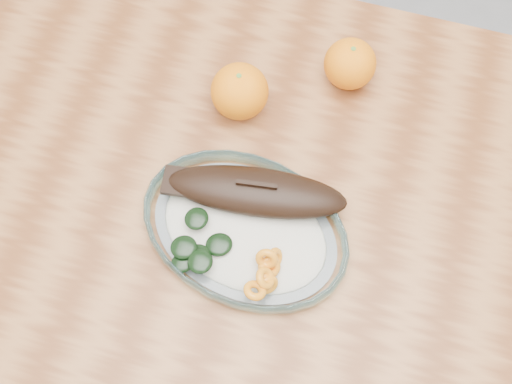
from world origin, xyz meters
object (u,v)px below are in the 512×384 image
(dining_table, at_px, (254,212))
(orange_left, at_px, (240,91))
(orange_right, at_px, (350,64))
(plated_meal, at_px, (246,226))

(dining_table, relative_size, orange_left, 13.08)
(orange_right, bearing_deg, plated_meal, -105.88)
(dining_table, xyz_separation_m, plated_meal, (0.01, -0.07, 0.12))
(dining_table, height_order, orange_left, orange_left)
(orange_left, relative_size, orange_right, 1.08)
(plated_meal, distance_m, orange_right, 0.32)
(dining_table, bearing_deg, orange_right, 68.50)
(dining_table, bearing_deg, orange_left, 114.78)
(plated_meal, bearing_deg, orange_right, 85.25)
(orange_left, bearing_deg, plated_meal, -71.41)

